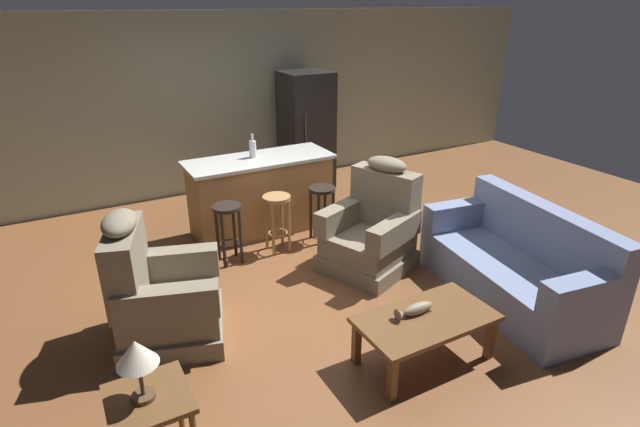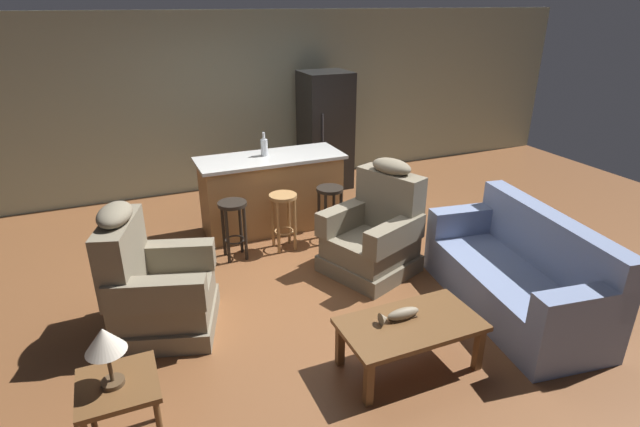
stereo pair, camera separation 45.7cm
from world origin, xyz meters
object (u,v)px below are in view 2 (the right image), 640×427
at_px(recliner_near_island, 375,233).
at_px(bottle_tall_green, 264,147).
at_px(end_table, 120,396).
at_px(bar_stool_right, 330,204).
at_px(kitchen_island, 272,192).
at_px(recliner_near_lamp, 154,287).
at_px(bar_stool_left, 233,219).
at_px(couch, 519,276).
at_px(bar_stool_middle, 283,211).
at_px(coffee_table, 410,328).
at_px(refrigerator, 325,131).
at_px(fish_figurine, 399,315).
at_px(table_lamp, 105,343).

bearing_deg(recliner_near_island, bottle_tall_green, -86.36).
height_order(end_table, bar_stool_right, bar_stool_right).
height_order(kitchen_island, bottle_tall_green, bottle_tall_green).
xyz_separation_m(recliner_near_lamp, bar_stool_left, (0.97, 1.05, 0.05)).
bearing_deg(couch, bar_stool_left, -34.80).
bearing_deg(bar_stool_middle, coffee_table, -84.70).
distance_m(recliner_near_lamp, bar_stool_middle, 1.88).
distance_m(bar_stool_middle, refrigerator, 2.30).
xyz_separation_m(fish_figurine, refrigerator, (1.18, 4.12, 0.42)).
bearing_deg(kitchen_island, bar_stool_right, -50.22).
xyz_separation_m(couch, bar_stool_left, (-2.20, 2.04, 0.13)).
distance_m(end_table, kitchen_island, 3.57).
bearing_deg(couch, bar_stool_right, -55.33).
relative_size(fish_figurine, bar_stool_middle, 0.50).
height_order(table_lamp, bottle_tall_green, bottle_tall_green).
bearing_deg(table_lamp, couch, 4.95).
relative_size(recliner_near_island, bar_stool_middle, 1.76).
xyz_separation_m(fish_figurine, bar_stool_middle, (-0.15, 2.29, 0.01)).
height_order(bar_stool_middle, bar_stool_right, same).
relative_size(end_table, bar_stool_middle, 0.82).
distance_m(recliner_near_lamp, bottle_tall_green, 2.43).
bearing_deg(bar_stool_right, kitchen_island, 129.78).
xyz_separation_m(couch, table_lamp, (-3.53, -0.31, 0.53)).
bearing_deg(recliner_near_island, kitchen_island, -86.96).
bearing_deg(fish_figurine, refrigerator, 74.08).
bearing_deg(kitchen_island, coffee_table, -87.03).
bearing_deg(table_lamp, kitchen_island, 56.40).
bearing_deg(refrigerator, end_table, -127.67).
bearing_deg(bar_stool_right, refrigerator, 67.93).
height_order(table_lamp, bar_stool_middle, table_lamp).
bearing_deg(bar_stool_left, recliner_near_lamp, -132.83).
bearing_deg(coffee_table, table_lamp, 179.74).
xyz_separation_m(bar_stool_right, refrigerator, (0.74, 1.83, 0.41)).
relative_size(coffee_table, recliner_near_island, 0.92).
bearing_deg(kitchen_island, bottle_tall_green, 127.00).
bearing_deg(end_table, coffee_table, -0.29).
relative_size(kitchen_island, bottle_tall_green, 6.21).
height_order(bar_stool_middle, refrigerator, refrigerator).
distance_m(couch, bar_stool_right, 2.29).
bearing_deg(bottle_tall_green, bar_stool_right, -50.48).
bearing_deg(kitchen_island, recliner_near_island, -65.17).
xyz_separation_m(recliner_near_lamp, table_lamp, (-0.36, -1.30, 0.45)).
bearing_deg(recliner_near_lamp, kitchen_island, 63.42).
relative_size(couch, bar_stool_middle, 2.94).
height_order(fish_figurine, bar_stool_right, bar_stool_right).
relative_size(recliner_near_lamp, recliner_near_island, 1.00).
height_order(end_table, table_lamp, table_lamp).
height_order(recliner_near_island, bar_stool_left, recliner_near_island).
bearing_deg(bar_stool_left, refrigerator, 43.65).
distance_m(table_lamp, bar_stool_right, 3.46).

